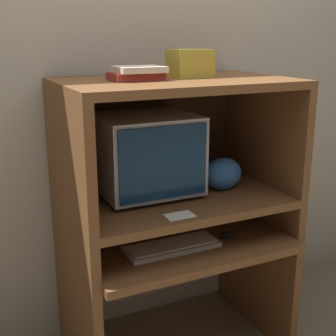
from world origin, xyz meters
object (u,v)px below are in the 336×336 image
Objects in this scene: snack_bag at (223,174)px; keyboard at (172,246)px; mouse at (226,234)px; book_stack at (137,73)px; storage_box at (190,63)px; crt_monitor at (145,153)px.

keyboard is at bearing -158.48° from snack_bag.
mouse is 0.83m from book_stack.
snack_bag is 0.54m from storage_box.
keyboard is 0.28m from mouse.
mouse reaches higher than keyboard.
keyboard is 0.76m from book_stack.
mouse is 0.80m from storage_box.
crt_monitor is at bearing 163.69° from snack_bag.
snack_bag is at bearing 67.84° from mouse.
storage_box is at bearing 113.95° from mouse.
storage_box is (0.27, 0.04, 0.03)m from book_stack.
storage_box is (-0.14, 0.07, 0.51)m from snack_bag.
storage_box is at bearing -7.85° from crt_monitor.
book_stack is at bearing -171.52° from storage_box.
book_stack is at bearing -130.87° from crt_monitor.
storage_box is at bearing 47.65° from keyboard.
snack_bag is (0.05, 0.13, 0.25)m from mouse.
book_stack is 1.25× the size of storage_box.
snack_bag is at bearing -27.34° from storage_box.
mouse is 0.30× the size of book_stack.
keyboard is 0.81m from storage_box.
crt_monitor is at bearing 142.08° from mouse.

